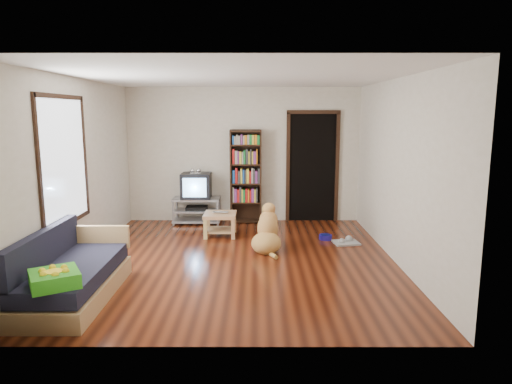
{
  "coord_description": "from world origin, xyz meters",
  "views": [
    {
      "loc": [
        0.26,
        -6.37,
        2.12
      ],
      "look_at": [
        0.25,
        0.62,
        0.9
      ],
      "focal_mm": 32.0,
      "sensor_mm": 36.0,
      "label": 1
    }
  ],
  "objects_px": {
    "dog_bowl": "(325,237)",
    "dog": "(267,233)",
    "sofa": "(71,276)",
    "laptop": "(220,213)",
    "crt_tv": "(196,185)",
    "green_cushion": "(54,279)",
    "coffee_table": "(220,220)",
    "tv_stand": "(197,210)",
    "grey_rag": "(346,243)",
    "bookshelf": "(246,171)"
  },
  "relations": [
    {
      "from": "laptop",
      "to": "coffee_table",
      "type": "xyz_separation_m",
      "value": [
        0.0,
        0.03,
        -0.13
      ]
    },
    {
      "from": "coffee_table",
      "to": "dog_bowl",
      "type": "bearing_deg",
      "value": -7.74
    },
    {
      "from": "dog_bowl",
      "to": "dog",
      "type": "distance_m",
      "value": 1.18
    },
    {
      "from": "green_cushion",
      "to": "coffee_table",
      "type": "bearing_deg",
      "value": 37.61
    },
    {
      "from": "dog_bowl",
      "to": "bookshelf",
      "type": "relative_size",
      "value": 0.12
    },
    {
      "from": "grey_rag",
      "to": "bookshelf",
      "type": "height_order",
      "value": "bookshelf"
    },
    {
      "from": "crt_tv",
      "to": "sofa",
      "type": "height_order",
      "value": "crt_tv"
    },
    {
      "from": "dog_bowl",
      "to": "sofa",
      "type": "relative_size",
      "value": 0.12
    },
    {
      "from": "bookshelf",
      "to": "grey_rag",
      "type": "bearing_deg",
      "value": -41.62
    },
    {
      "from": "grey_rag",
      "to": "coffee_table",
      "type": "relative_size",
      "value": 0.73
    },
    {
      "from": "green_cushion",
      "to": "sofa",
      "type": "distance_m",
      "value": 0.74
    },
    {
      "from": "bookshelf",
      "to": "green_cushion",
      "type": "bearing_deg",
      "value": -112.2
    },
    {
      "from": "dog_bowl",
      "to": "laptop",
      "type": "bearing_deg",
      "value": 173.2
    },
    {
      "from": "tv_stand",
      "to": "crt_tv",
      "type": "height_order",
      "value": "crt_tv"
    },
    {
      "from": "crt_tv",
      "to": "dog",
      "type": "bearing_deg",
      "value": -52.99
    },
    {
      "from": "sofa",
      "to": "dog",
      "type": "bearing_deg",
      "value": 39.47
    },
    {
      "from": "tv_stand",
      "to": "coffee_table",
      "type": "height_order",
      "value": "tv_stand"
    },
    {
      "from": "crt_tv",
      "to": "dog",
      "type": "height_order",
      "value": "crt_tv"
    },
    {
      "from": "grey_rag",
      "to": "coffee_table",
      "type": "height_order",
      "value": "coffee_table"
    },
    {
      "from": "bookshelf",
      "to": "tv_stand",
      "type": "bearing_deg",
      "value": -174.37
    },
    {
      "from": "dog",
      "to": "sofa",
      "type": "bearing_deg",
      "value": -140.53
    },
    {
      "from": "green_cushion",
      "to": "laptop",
      "type": "height_order",
      "value": "green_cushion"
    },
    {
      "from": "coffee_table",
      "to": "crt_tv",
      "type": "bearing_deg",
      "value": 119.63
    },
    {
      "from": "coffee_table",
      "to": "tv_stand",
      "type": "bearing_deg",
      "value": 120.22
    },
    {
      "from": "green_cushion",
      "to": "tv_stand",
      "type": "xyz_separation_m",
      "value": [
        0.85,
        4.32,
        -0.22
      ]
    },
    {
      "from": "dog_bowl",
      "to": "green_cushion",
      "type": "bearing_deg",
      "value": -135.04
    },
    {
      "from": "sofa",
      "to": "coffee_table",
      "type": "bearing_deg",
      "value": 61.23
    },
    {
      "from": "dog",
      "to": "dog_bowl",
      "type": "bearing_deg",
      "value": 30.58
    },
    {
      "from": "grey_rag",
      "to": "tv_stand",
      "type": "bearing_deg",
      "value": 152.01
    },
    {
      "from": "bookshelf",
      "to": "dog",
      "type": "height_order",
      "value": "bookshelf"
    },
    {
      "from": "tv_stand",
      "to": "coffee_table",
      "type": "bearing_deg",
      "value": -59.78
    },
    {
      "from": "grey_rag",
      "to": "crt_tv",
      "type": "bearing_deg",
      "value": 151.64
    },
    {
      "from": "sofa",
      "to": "tv_stand",
      "type": "bearing_deg",
      "value": 74.98
    },
    {
      "from": "tv_stand",
      "to": "coffee_table",
      "type": "xyz_separation_m",
      "value": [
        0.52,
        -0.9,
        0.01
      ]
    },
    {
      "from": "dog_bowl",
      "to": "sofa",
      "type": "distance_m",
      "value": 4.14
    },
    {
      "from": "laptop",
      "to": "crt_tv",
      "type": "bearing_deg",
      "value": 126.05
    },
    {
      "from": "dog_bowl",
      "to": "grey_rag",
      "type": "relative_size",
      "value": 0.55
    },
    {
      "from": "crt_tv",
      "to": "bookshelf",
      "type": "xyz_separation_m",
      "value": [
        0.95,
        0.07,
        0.26
      ]
    },
    {
      "from": "tv_stand",
      "to": "sofa",
      "type": "relative_size",
      "value": 0.5
    },
    {
      "from": "laptop",
      "to": "grey_rag",
      "type": "bearing_deg",
      "value": -5.27
    },
    {
      "from": "green_cushion",
      "to": "laptop",
      "type": "bearing_deg",
      "value": 37.44
    },
    {
      "from": "sofa",
      "to": "dog_bowl",
      "type": "bearing_deg",
      "value": 36.98
    },
    {
      "from": "tv_stand",
      "to": "crt_tv",
      "type": "xyz_separation_m",
      "value": [
        0.0,
        0.02,
        0.47
      ]
    },
    {
      "from": "laptop",
      "to": "bookshelf",
      "type": "distance_m",
      "value": 1.26
    },
    {
      "from": "dog_bowl",
      "to": "bookshelf",
      "type": "xyz_separation_m",
      "value": [
        -1.38,
        1.24,
        0.96
      ]
    },
    {
      "from": "grey_rag",
      "to": "sofa",
      "type": "relative_size",
      "value": 0.22
    },
    {
      "from": "tv_stand",
      "to": "crt_tv",
      "type": "bearing_deg",
      "value": 90.0
    },
    {
      "from": "sofa",
      "to": "grey_rag",
      "type": "bearing_deg",
      "value": 31.83
    },
    {
      "from": "crt_tv",
      "to": "green_cushion",
      "type": "bearing_deg",
      "value": -101.08
    },
    {
      "from": "tv_stand",
      "to": "dog",
      "type": "bearing_deg",
      "value": -52.64
    }
  ]
}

